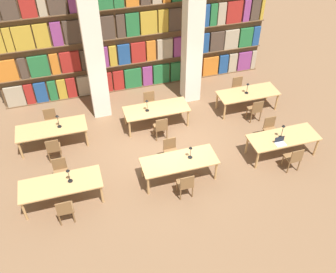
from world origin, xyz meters
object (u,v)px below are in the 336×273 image
object	(u,v)px
reading_table_0	(61,185)
chair_8	(161,127)
reading_table_1	(179,162)
chair_0	(65,209)
desk_lamp_2	(283,129)
chair_6	(53,148)
chair_2	(186,184)
chair_7	(51,121)
desk_lamp_0	(68,173)
desk_lamp_1	(190,150)
chair_9	(150,103)
reading_table_5	(248,94)
chair_4	(294,158)
reading_table_3	(52,130)
chair_1	(61,171)
chair_10	(255,109)
pillar_center	(193,24)
chair_5	(270,129)
laptop	(280,143)
chair_11	(238,88)
reading_table_4	(156,110)
desk_lamp_4	(147,103)
pillar_left	(92,36)
reading_table_2	(283,139)
desk_lamp_5	(248,86)
desk_lamp_3	(58,119)
chair_3	(171,151)

from	to	relation	value
reading_table_0	chair_8	size ratio (longest dim) A/B	2.51
reading_table_1	chair_8	world-z (taller)	chair_8
chair_0	desk_lamp_2	world-z (taller)	desk_lamp_2
chair_6	chair_2	bearing A→B (deg)	-36.87
chair_7	desk_lamp_0	bearing A→B (deg)	96.84
desk_lamp_1	chair_8	bearing A→B (deg)	100.77
chair_6	chair_9	size ratio (longest dim) A/B	1.00
reading_table_5	desk_lamp_0	bearing A→B (deg)	-158.74
chair_4	reading_table_3	world-z (taller)	chair_4
chair_0	chair_1	xyz separation A→B (m)	(0.00, 1.45, 0.00)
chair_1	chair_10	distance (m)	6.92
pillar_center	desk_lamp_0	bearing A→B (deg)	-141.14
desk_lamp_2	chair_5	bearing A→B (deg)	84.48
reading_table_3	laptop	bearing A→B (deg)	-22.57
desk_lamp_0	chair_10	distance (m)	6.85
desk_lamp_1	chair_11	world-z (taller)	desk_lamp_1
reading_table_3	chair_6	size ratio (longest dim) A/B	2.51
laptop	reading_table_5	distance (m)	2.84
chair_6	reading_table_4	world-z (taller)	chair_6
chair_6	desk_lamp_2	bearing A→B (deg)	-14.63
chair_7	desk_lamp_4	xyz separation A→B (m)	(3.21, -0.70, 0.55)
pillar_left	desk_lamp_2	distance (m)	6.69
reading_table_2	laptop	xyz separation A→B (m)	(-0.27, -0.25, 0.11)
pillar_left	pillar_center	world-z (taller)	same
chair_10	chair_11	distance (m)	1.45
laptop	desk_lamp_5	xyz separation A→B (m)	(0.22, 2.81, 0.25)
chair_1	desk_lamp_0	size ratio (longest dim) A/B	1.93
chair_4	reading_table_1	bearing A→B (deg)	169.23
reading_table_1	reading_table_4	world-z (taller)	same
pillar_center	reading_table_1	distance (m)	4.95
reading_table_3	chair_7	world-z (taller)	chair_7
chair_2	desk_lamp_5	distance (m)	4.85
desk_lamp_3	chair_8	world-z (taller)	desk_lamp_3
pillar_left	desk_lamp_3	world-z (taller)	pillar_left
pillar_center	chair_3	size ratio (longest dim) A/B	6.73
chair_1	reading_table_2	distance (m)	6.87
chair_6	desk_lamp_5	size ratio (longest dim) A/B	2.07
desk_lamp_3	chair_1	bearing A→B (deg)	-94.43
desk_lamp_0	desk_lamp_1	bearing A→B (deg)	-0.85
chair_1	chair_11	world-z (taller)	same
pillar_left	chair_0	world-z (taller)	pillar_left
reading_table_1	desk_lamp_4	xyz separation A→B (m)	(-0.30, 2.63, 0.38)
chair_0	chair_5	world-z (taller)	same
chair_0	desk_lamp_1	size ratio (longest dim) A/B	2.06
desk_lamp_2	chair_10	bearing A→B (deg)	87.20
chair_7	reading_table_4	bearing A→B (deg)	169.23
desk_lamp_3	desk_lamp_4	xyz separation A→B (m)	(2.93, 0.04, -0.02)
desk_lamp_5	pillar_left	bearing A→B (deg)	165.13
desk_lamp_0	reading_table_1	world-z (taller)	desk_lamp_0
chair_0	desk_lamp_0	bearing A→B (deg)	71.39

